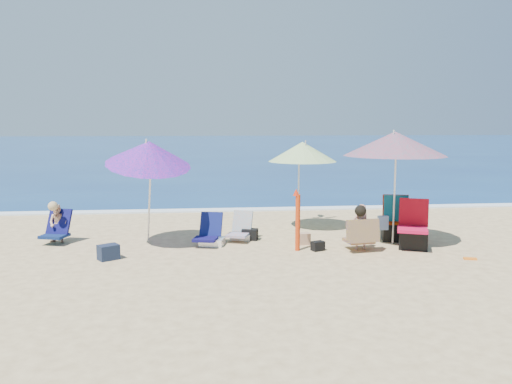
{
  "coord_description": "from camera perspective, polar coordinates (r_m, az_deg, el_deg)",
  "views": [
    {
      "loc": [
        -1.4,
        -9.64,
        2.57
      ],
      "look_at": [
        -0.3,
        1.0,
        1.1
      ],
      "focal_mm": 36.06,
      "sensor_mm": 36.0,
      "label": 1
    }
  ],
  "objects": [
    {
      "name": "camp_chair_left",
      "position": [
        10.96,
        17.03,
        -4.46
      ],
      "size": [
        0.83,
        0.9,
        1.01
      ],
      "color": "#BF0D38",
      "rests_on": "ground"
    },
    {
      "name": "bag_tan",
      "position": [
        10.92,
        5.25,
        -5.17
      ],
      "size": [
        0.29,
        0.22,
        0.24
      ],
      "color": "#A67D5F",
      "rests_on": "ground"
    },
    {
      "name": "umbrella_turquoise",
      "position": [
        10.92,
        15.16,
        5.19
      ],
      "size": [
        2.48,
        2.48,
        2.41
      ],
      "color": "white",
      "rests_on": "ground"
    },
    {
      "name": "camp_chair_right",
      "position": [
        11.56,
        15.15,
        -3.42
      ],
      "size": [
        0.85,
        0.71,
        1.03
      ],
      "color": "#A9300C",
      "rests_on": "ground"
    },
    {
      "name": "foam",
      "position": [
        15.02,
        -0.46,
        -1.95
      ],
      "size": [
        120.0,
        0.5,
        0.04
      ],
      "color": "white",
      "rests_on": "ground"
    },
    {
      "name": "bag_black_a",
      "position": [
        11.28,
        -0.68,
        -4.72
      ],
      "size": [
        0.39,
        0.33,
        0.24
      ],
      "color": "black",
      "rests_on": "ground"
    },
    {
      "name": "umbrella_striped",
      "position": [
        12.12,
        5.17,
        4.47
      ],
      "size": [
        1.99,
        1.99,
        2.14
      ],
      "color": "silver",
      "rests_on": "ground"
    },
    {
      "name": "person_center",
      "position": [
        10.47,
        11.57,
        -3.97
      ],
      "size": [
        0.67,
        0.66,
        0.94
      ],
      "color": "tan",
      "rests_on": "ground"
    },
    {
      "name": "chair_rainbow",
      "position": [
        11.29,
        -1.65,
        -4.48
      ],
      "size": [
        0.67,
        0.82,
        0.62
      ],
      "color": "#EA6B52",
      "rests_on": "ground"
    },
    {
      "name": "furled_umbrella",
      "position": [
        10.28,
        4.62,
        -2.75
      ],
      "size": [
        0.15,
        0.14,
        1.25
      ],
      "color": "red",
      "rests_on": "ground"
    },
    {
      "name": "bag_navy_a",
      "position": [
        10.08,
        -16.05,
        -6.43
      ],
      "size": [
        0.45,
        0.42,
        0.28
      ],
      "color": "#182136",
      "rests_on": "ground"
    },
    {
      "name": "person_left",
      "position": [
        11.72,
        -21.15,
        -3.28
      ],
      "size": [
        0.65,
        0.68,
        0.92
      ],
      "color": "tan",
      "rests_on": "ground"
    },
    {
      "name": "sea",
      "position": [
        54.72,
        -4.43,
        5.04
      ],
      "size": [
        120.0,
        80.0,
        0.12
      ],
      "color": "navy",
      "rests_on": "ground"
    },
    {
      "name": "ground",
      "position": [
        10.07,
        2.3,
        -6.96
      ],
      "size": [
        120.0,
        120.0,
        0.0
      ],
      "color": "#D8BC84",
      "rests_on": "ground"
    },
    {
      "name": "orange_item",
      "position": [
        10.52,
        22.66,
        -6.83
      ],
      "size": [
        0.25,
        0.17,
        0.03
      ],
      "color": "orange",
      "rests_on": "ground"
    },
    {
      "name": "umbrella_blue",
      "position": [
        10.62,
        -11.81,
        4.24
      ],
      "size": [
        2.24,
        2.28,
        2.36
      ],
      "color": "silver",
      "rests_on": "ground"
    },
    {
      "name": "bag_navy_b",
      "position": [
        11.78,
        15.2,
        -4.32
      ],
      "size": [
        0.48,
        0.44,
        0.29
      ],
      "color": "#182135",
      "rests_on": "ground"
    },
    {
      "name": "chair_navy",
      "position": [
        10.83,
        -5.06,
        -4.96
      ],
      "size": [
        0.71,
        0.75,
        0.67
      ],
      "color": "#0E0B42",
      "rests_on": "ground"
    },
    {
      "name": "bag_black_b",
      "position": [
        10.43,
        6.87,
        -5.96
      ],
      "size": [
        0.29,
        0.25,
        0.19
      ],
      "color": "black",
      "rests_on": "ground"
    }
  ]
}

